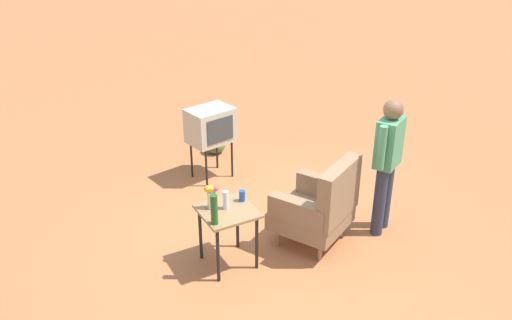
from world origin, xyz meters
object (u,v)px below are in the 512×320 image
(bottle_short_clear, at_px, (226,200))
(soda_can_blue, at_px, (242,196))
(flower_vase, at_px, (211,196))
(tv_on_stand, at_px, (211,126))
(bottle_wine_green, at_px, (214,210))
(armchair, at_px, (320,206))
(person_standing, at_px, (387,159))
(side_table, at_px, (228,218))

(bottle_short_clear, bearing_deg, soda_can_blue, -165.61)
(soda_can_blue, bearing_deg, flower_vase, -3.62)
(tv_on_stand, xyz_separation_m, bottle_short_clear, (0.68, 1.88, -0.01))
(bottle_wine_green, distance_m, soda_can_blue, 0.52)
(tv_on_stand, height_order, soda_can_blue, tv_on_stand)
(armchair, distance_m, flower_vase, 1.25)
(armchair, relative_size, bottle_wine_green, 3.31)
(person_standing, xyz_separation_m, bottle_short_clear, (1.87, -0.31, -0.17))
(tv_on_stand, bearing_deg, flower_vase, 66.00)
(flower_vase, bearing_deg, tv_on_stand, -114.00)
(person_standing, bearing_deg, bottle_wine_green, -2.95)
(side_table, relative_size, bottle_wine_green, 2.09)
(armchair, xyz_separation_m, bottle_short_clear, (1.06, -0.20, 0.27))
(side_table, distance_m, tv_on_stand, 2.04)
(bottle_wine_green, relative_size, bottle_short_clear, 1.60)
(bottle_short_clear, bearing_deg, armchair, 169.47)
(bottle_wine_green, bearing_deg, flower_vase, -109.15)
(bottle_short_clear, bearing_deg, person_standing, 170.49)
(tv_on_stand, bearing_deg, person_standing, 118.53)
(side_table, height_order, flower_vase, flower_vase)
(armchair, xyz_separation_m, person_standing, (-0.81, 0.12, 0.44))
(bottle_wine_green, bearing_deg, bottle_short_clear, -137.21)
(bottle_wine_green, relative_size, flower_vase, 1.21)
(tv_on_stand, relative_size, soda_can_blue, 8.44)
(armchair, xyz_separation_m, flower_vase, (1.18, -0.27, 0.32))
(tv_on_stand, xyz_separation_m, flower_vase, (0.80, 1.80, 0.04))
(person_standing, height_order, bottle_short_clear, person_standing)
(soda_can_blue, bearing_deg, tv_on_stand, -104.11)
(side_table, relative_size, soda_can_blue, 5.49)
(side_table, xyz_separation_m, tv_on_stand, (-0.68, -1.91, 0.21))
(tv_on_stand, height_order, bottle_wine_green, tv_on_stand)
(person_standing, height_order, soda_can_blue, person_standing)
(flower_vase, bearing_deg, person_standing, 168.89)
(armchair, bearing_deg, person_standing, 171.83)
(soda_can_blue, bearing_deg, side_table, 22.84)
(tv_on_stand, height_order, bottle_short_clear, tv_on_stand)
(bottle_wine_green, xyz_separation_m, flower_vase, (-0.10, -0.28, -0.01))
(tv_on_stand, height_order, flower_vase, tv_on_stand)
(tv_on_stand, bearing_deg, soda_can_blue, 75.89)
(side_table, xyz_separation_m, person_standing, (-1.87, 0.28, 0.37))
(soda_can_blue, distance_m, flower_vase, 0.35)
(side_table, xyz_separation_m, soda_can_blue, (-0.22, -0.09, 0.16))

